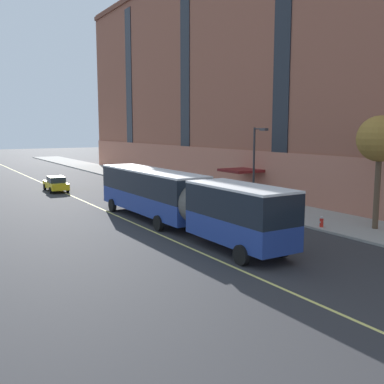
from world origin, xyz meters
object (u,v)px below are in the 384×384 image
Objects in this scene: parked_car_navy_1 at (131,179)px; street_tree_mid_block at (380,140)px; city_bus at (177,197)px; parked_car_champagne_3 at (160,186)px; fire_hydrant at (322,222)px; taxi_cab at (56,184)px; street_lamp at (256,160)px.

street_tree_mid_block reaches higher than parked_car_navy_1.
parked_car_champagne_3 is (6.11, 14.48, -1.29)m from city_bus.
street_tree_mid_block is 9.93× the size of fire_hydrant.
street_lamp reaches higher than taxi_cab.
street_tree_mid_block is (4.36, -28.79, 4.99)m from parked_car_navy_1.
parked_car_champagne_3 is 22.51m from street_tree_mid_block.
city_bus is at bearing 146.43° from street_tree_mid_block.
parked_car_champagne_3 is at bearing 98.83° from street_lamp.
city_bus is 27.58× the size of fire_hydrant.
parked_car_navy_1 is 0.96× the size of parked_car_champagne_3.
parked_car_champagne_3 is 11.16m from taxi_cab.
parked_car_navy_1 is 26.78m from fire_hydrant.
parked_car_navy_1 is (6.21, 21.78, -1.29)m from city_bus.
city_bus is 22.69m from parked_car_navy_1.
street_lamp is (1.85, -19.83, 3.34)m from parked_car_navy_1.
parked_car_navy_1 and parked_car_champagne_3 have the same top height.
street_lamp reaches higher than parked_car_navy_1.
city_bus reaches higher than fire_hydrant.
street_tree_mid_block is 6.25m from fire_hydrant.
street_tree_mid_block is at bearing -78.29° from parked_car_champagne_3.
parked_car_navy_1 is at bearing -1.45° from taxi_cab.
fire_hydrant is (1.85, -19.42, -0.29)m from parked_car_champagne_3.
taxi_cab is (-8.35, 0.21, 0.00)m from parked_car_navy_1.
street_tree_mid_block reaches higher than city_bus.
parked_car_champagne_3 reaches higher than fire_hydrant.
taxi_cab is at bearing 116.98° from street_lamp.
street_tree_mid_block is 9.46m from street_lamp.
parked_car_champagne_3 is at bearing 101.71° from street_tree_mid_block.
street_lamp is at bearing 105.63° from street_tree_mid_block.
street_lamp reaches higher than city_bus.
parked_car_champagne_3 is 19.51m from fire_hydrant.
city_bus is 4.26× the size of parked_car_champagne_3.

